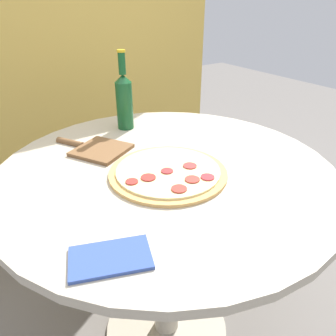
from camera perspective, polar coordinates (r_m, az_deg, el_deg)
ground_plane at (r=1.48m, az=-0.27°, el=-26.09°), size 8.00×8.00×0.00m
table at (r=1.06m, az=-0.34°, el=-7.72°), size 1.00×1.00×0.74m
fence_panel at (r=1.60m, az=-16.57°, el=13.91°), size 1.52×0.04×1.67m
pizza at (r=0.93m, az=0.02°, el=-0.69°), size 0.34×0.34×0.02m
beer_bottle at (r=1.24m, az=-7.64°, el=11.76°), size 0.06×0.06×0.28m
pizza_paddle at (r=1.10m, az=-12.32°, el=3.28°), size 0.21×0.27×0.02m
napkin at (r=0.67m, az=-10.01°, el=-15.13°), size 0.18×0.14×0.01m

